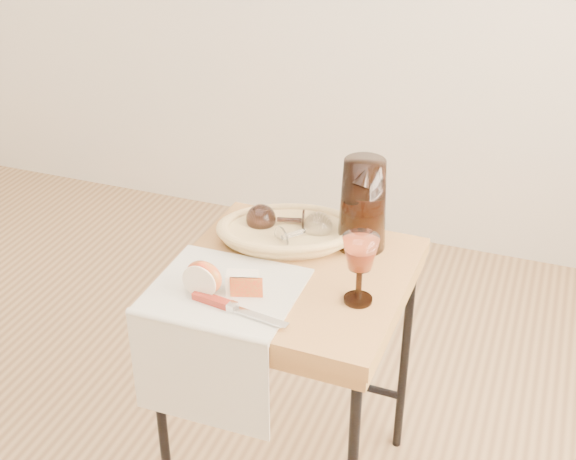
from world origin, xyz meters
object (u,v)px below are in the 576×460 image
at_px(goblet_lying_b, 303,231).
at_px(wine_goblet, 360,269).
at_px(table_knife, 236,308).
at_px(apple_half, 204,277).
at_px(side_table, 291,384).
at_px(bread_basket, 288,233).
at_px(goblet_lying_a, 279,220).
at_px(pitcher, 363,204).
at_px(tea_towel, 225,290).

relative_size(goblet_lying_b, wine_goblet, 0.71).
bearing_deg(table_knife, apple_half, 164.76).
xyz_separation_m(side_table, wine_goblet, (0.18, -0.06, 0.42)).
relative_size(bread_basket, table_knife, 1.36).
xyz_separation_m(side_table, table_knife, (-0.05, -0.20, 0.35)).
bearing_deg(goblet_lying_a, apple_half, 61.99).
bearing_deg(apple_half, goblet_lying_a, 79.78).
height_order(goblet_lying_a, apple_half, same).
relative_size(goblet_lying_b, apple_half, 1.34).
distance_m(wine_goblet, apple_half, 0.34).
relative_size(side_table, goblet_lying_b, 5.88).
height_order(side_table, table_knife, table_knife).
relative_size(pitcher, table_knife, 1.18).
bearing_deg(bread_basket, goblet_lying_b, -43.07).
distance_m(goblet_lying_a, pitcher, 0.21).
relative_size(bread_basket, apple_half, 3.59).
distance_m(side_table, table_knife, 0.41).
bearing_deg(tea_towel, apple_half, -143.25).
distance_m(tea_towel, wine_goblet, 0.31).
distance_m(bread_basket, goblet_lying_b, 0.05).
height_order(goblet_lying_a, wine_goblet, wine_goblet).
bearing_deg(goblet_lying_a, bread_basket, 137.58).
bearing_deg(pitcher, wine_goblet, -61.90).
bearing_deg(side_table, bread_basket, 113.68).
bearing_deg(apple_half, tea_towel, 39.08).
xyz_separation_m(wine_goblet, table_knife, (-0.23, -0.13, -0.07)).
relative_size(tea_towel, goblet_lying_b, 2.80).
relative_size(side_table, wine_goblet, 4.16).
bearing_deg(pitcher, goblet_lying_a, -157.53).
distance_m(pitcher, apple_half, 0.42).
xyz_separation_m(wine_goblet, apple_half, (-0.32, -0.09, -0.04)).
bearing_deg(bread_basket, wine_goblet, -60.00).
xyz_separation_m(side_table, pitcher, (0.12, 0.17, 0.45)).
height_order(bread_basket, apple_half, apple_half).
bearing_deg(goblet_lying_a, table_knife, 79.10).
xyz_separation_m(tea_towel, goblet_lying_a, (0.03, 0.27, 0.05)).
distance_m(tea_towel, bread_basket, 0.26).
height_order(goblet_lying_a, pitcher, pitcher).
xyz_separation_m(goblet_lying_b, table_knife, (-0.04, -0.30, -0.03)).
bearing_deg(goblet_lying_b, bread_basket, 105.88).
bearing_deg(wine_goblet, apple_half, -163.80).
xyz_separation_m(goblet_lying_a, pitcher, (0.20, 0.03, 0.06)).
height_order(tea_towel, goblet_lying_a, goblet_lying_a).
bearing_deg(table_knife, tea_towel, 138.63).
bearing_deg(goblet_lying_b, table_knife, -150.45).
relative_size(goblet_lying_b, table_knife, 0.51).
distance_m(pitcher, wine_goblet, 0.24).
relative_size(side_table, apple_half, 7.88).
height_order(goblet_lying_a, table_knife, goblet_lying_a).
bearing_deg(wine_goblet, table_knife, -149.70).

